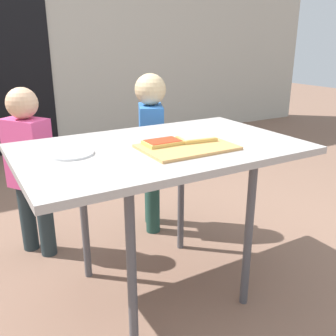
{
  "coord_description": "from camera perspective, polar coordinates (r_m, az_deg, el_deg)",
  "views": [
    {
      "loc": [
        -0.77,
        -1.4,
        1.2
      ],
      "look_at": [
        0.04,
        0.0,
        0.64
      ],
      "focal_mm": 39.82,
      "sensor_mm": 36.0,
      "label": 1
    }
  ],
  "objects": [
    {
      "name": "plate_white_left",
      "position": [
        1.57,
        -14.72,
        2.18
      ],
      "size": [
        0.19,
        0.19,
        0.01
      ],
      "primitive_type": "cylinder",
      "color": "white",
      "rests_on": "dining_table"
    },
    {
      "name": "child_left",
      "position": [
        2.19,
        -20.42,
        0.6
      ],
      "size": [
        0.25,
        0.28,
        0.97
      ],
      "color": "#253135",
      "rests_on": "ground"
    },
    {
      "name": "child_right",
      "position": [
        2.35,
        -2.6,
        4.18
      ],
      "size": [
        0.22,
        0.28,
        1.01
      ],
      "color": "#21453B",
      "rests_on": "ground"
    },
    {
      "name": "house_door",
      "position": [
        4.33,
        -23.54,
        14.89
      ],
      "size": [
        0.9,
        0.02,
        2.0
      ],
      "primitive_type": "cube",
      "color": "black",
      "rests_on": "ground"
    },
    {
      "name": "dining_table",
      "position": [
        1.67,
        -1.06,
        1.48
      ],
      "size": [
        1.24,
        0.77,
        0.75
      ],
      "color": "#ABA5A1",
      "rests_on": "ground"
    },
    {
      "name": "house_wall_back",
      "position": [
        4.47,
        -21.48,
        21.21
      ],
      "size": [
        8.0,
        0.2,
        2.93
      ],
      "primitive_type": "cube",
      "color": "#BCB7A8",
      "rests_on": "ground"
    },
    {
      "name": "pizza_slice_far_right",
      "position": [
        1.69,
        4.37,
        4.54
      ],
      "size": [
        0.17,
        0.13,
        0.02
      ],
      "color": "#D2AF55",
      "rests_on": "cutting_board"
    },
    {
      "name": "ground_plane",
      "position": [
        1.99,
        -0.93,
        -17.86
      ],
      "size": [
        16.0,
        16.0,
        0.0
      ],
      "primitive_type": "plane",
      "color": "#7F5E4C"
    },
    {
      "name": "cutting_board",
      "position": [
        1.61,
        2.93,
        3.22
      ],
      "size": [
        0.39,
        0.27,
        0.01
      ],
      "primitive_type": "cube",
      "color": "tan",
      "rests_on": "dining_table"
    },
    {
      "name": "pizza_slice_far_left",
      "position": [
        1.62,
        -0.81,
        3.95
      ],
      "size": [
        0.16,
        0.11,
        0.02
      ],
      "color": "#D2AF55",
      "rests_on": "cutting_board"
    }
  ]
}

